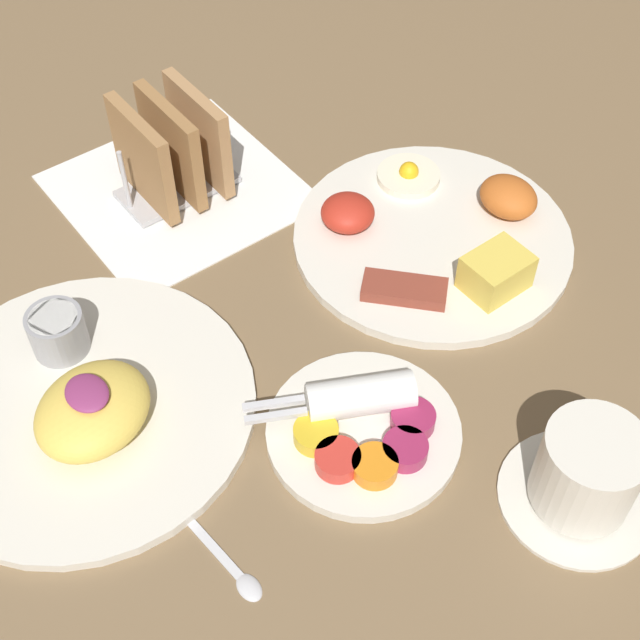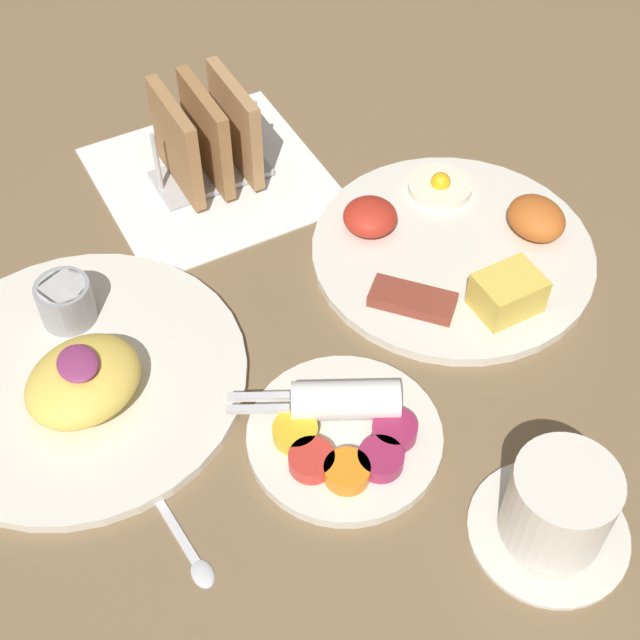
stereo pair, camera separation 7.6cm
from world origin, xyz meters
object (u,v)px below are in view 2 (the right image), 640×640
object	(u,v)px
plate_foreground	(79,371)
coffee_cup	(557,509)
plate_condiments	(344,432)
plate_breakfast	(457,248)
toast_rack	(207,138)

from	to	relation	value
plate_foreground	coffee_cup	distance (m)	0.40
plate_condiments	plate_foreground	world-z (taller)	plate_foreground
plate_breakfast	coffee_cup	xyz separation A→B (m)	(0.27, -0.10, 0.02)
plate_condiments	toast_rack	distance (m)	0.35
plate_condiments	plate_breakfast	bearing A→B (deg)	123.50
toast_rack	coffee_cup	world-z (taller)	toast_rack
plate_breakfast	coffee_cup	distance (m)	0.29
plate_breakfast	plate_foreground	bearing A→B (deg)	-94.17
plate_breakfast	toast_rack	distance (m)	0.27
plate_breakfast	coffee_cup	world-z (taller)	coffee_cup
plate_breakfast	coffee_cup	size ratio (longest dim) A/B	2.23
plate_breakfast	plate_condiments	bearing A→B (deg)	-56.50
plate_condiments	toast_rack	xyz separation A→B (m)	(-0.34, 0.04, 0.04)
plate_condiments	toast_rack	size ratio (longest dim) A/B	1.35
plate_breakfast	toast_rack	bearing A→B (deg)	-143.44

